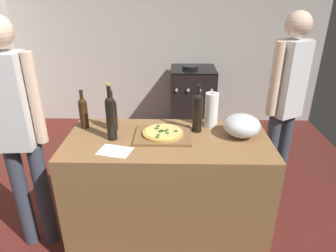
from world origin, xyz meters
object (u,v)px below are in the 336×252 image
Objects in this scene: mixing_bowl at (242,126)px; person_in_stripes at (17,127)px; wine_bottle_dark at (198,111)px; pizza at (163,133)px; wine_bottle_amber at (112,113)px; paper_towel_roll at (211,110)px; person_in_red at (286,99)px; wine_bottle_clear at (111,116)px; wine_bottle_green at (83,111)px; stove at (192,100)px.

person_in_stripes reaches higher than mixing_bowl.
mixing_bowl is at bearing -13.82° from wine_bottle_dark.
pizza is 0.41m from wine_bottle_amber.
wine_bottle_amber is at bearing -174.28° from paper_towel_roll.
mixing_bowl is 0.72m from person_in_red.
pizza is 0.56m from mixing_bowl.
wine_bottle_clear is at bearing -161.69° from paper_towel_roll.
wine_bottle_green is 0.17× the size of person_in_red.
person_in_red is at bearing 17.75° from person_in_stripes.
wine_bottle_dark reaches higher than mixing_bowl.
paper_towel_roll is 1.38m from person_in_stripes.
wine_bottle_clear is (0.03, -0.16, 0.04)m from wine_bottle_amber.
pizza is 0.63m from wine_bottle_green.
person_in_stripes is (-1.24, -0.19, -0.05)m from wine_bottle_dark.
wine_bottle_amber is at bearing 19.20° from person_in_stripes.
mixing_bowl is at bearing 2.21° from pizza.
wine_bottle_clear reaches higher than mixing_bowl.
stove is 2.62m from person_in_stripes.
wine_bottle_clear is 0.62m from wine_bottle_dark.
pizza is at bearing -152.04° from person_in_red.
paper_towel_roll is at bearing 139.86° from mixing_bowl.
paper_towel_roll reaches higher than stove.
person_in_red reaches higher than wine_bottle_green.
mixing_bowl reaches higher than pizza.
person_in_red reaches higher than paper_towel_roll.
wine_bottle_green is 1.70m from person_in_red.
paper_towel_roll is (0.36, 0.19, 0.10)m from pizza.
wine_bottle_clear is 0.23× the size of person_in_stripes.
paper_towel_roll is at bearing 11.98° from person_in_stripes.
stove is 1.78m from person_in_red.
person_in_stripes is at bearing -168.02° from paper_towel_roll.
pizza is 1.10× the size of mixing_bowl.
person_in_red reaches higher than mixing_bowl.
wine_bottle_amber is 0.22m from wine_bottle_green.
pizza is at bearing -99.08° from stove.
paper_towel_roll is 0.67× the size of wine_bottle_clear.
person_in_red is at bearing 27.96° from pizza.
wine_bottle_amber reaches higher than wine_bottle_green.
wine_bottle_green is 2.24m from stove.
wine_bottle_clear is at bearing 4.53° from person_in_stripes.
wine_bottle_dark is at bearing -140.35° from paper_towel_roll.
pizza is 0.30m from wine_bottle_dark.
wine_bottle_amber is at bearing 163.01° from pizza.
wine_bottle_dark is at bearing 8.92° from person_in_stripes.
wine_bottle_dark is at bearing -1.64° from wine_bottle_amber.
mixing_bowl is 0.89× the size of wine_bottle_green.
person_in_red is at bearing 23.24° from wine_bottle_clear.
mixing_bowl is 1.55m from person_in_stripes.
person_in_stripes is (-1.35, -0.29, -0.02)m from paper_towel_roll.
mixing_bowl is 0.28× the size of stove.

